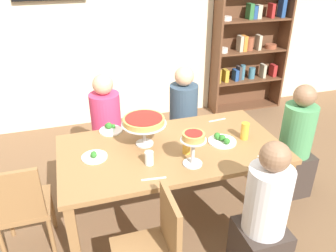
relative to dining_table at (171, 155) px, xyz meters
The scene contains 21 objects.
ground_plane 0.66m from the dining_table, ahead, with size 12.00×12.00×0.00m, color brown.
rear_partition 2.32m from the dining_table, 90.00° to the left, with size 8.00×0.12×2.80m, color beige.
dining_table is the anchor object (origin of this frame).
bookshelf 2.75m from the dining_table, 48.00° to the left, with size 1.10×0.30×2.21m.
diner_near_right 0.90m from the dining_table, 60.90° to the right, with size 0.34×0.34×1.15m.
diner_head_east 1.25m from the dining_table, ahead, with size 0.34×0.34×1.15m.
diner_far_right 0.91m from the dining_table, 64.09° to the left, with size 0.34×0.34×1.15m.
diner_far_left 0.94m from the dining_table, 118.35° to the left, with size 0.34×0.34×1.15m.
chair_near_left 0.85m from the dining_table, 115.32° to the right, with size 0.40×0.40×0.87m.
chair_head_west 1.22m from the dining_table, behind, with size 0.40×0.40×0.87m.
deep_dish_pizza_stand 0.37m from the dining_table, 149.53° to the left, with size 0.37×0.37×0.25m.
personal_pizza_stand 0.41m from the dining_table, 74.28° to the right, with size 0.20×0.20×0.27m.
salad_plate_near_diner 0.45m from the dining_table, ahead, with size 0.24×0.24×0.07m.
salad_plate_far_diner 0.63m from the dining_table, 135.40° to the left, with size 0.21×0.21×0.07m.
salad_plate_spare 0.64m from the dining_table, behind, with size 0.20×0.20×0.06m.
beer_glass_amber_tall 0.67m from the dining_table, ahead, with size 0.07×0.07×0.15m, color gold.
beer_glass_amber_short 0.22m from the dining_table, 52.67° to the right, with size 0.06×0.06×0.17m, color gold.
water_glass_clear_near 0.33m from the dining_table, 142.43° to the right, with size 0.07×0.07×0.11m, color white.
cutlery_fork_near 0.67m from the dining_table, 31.16° to the left, with size 0.18×0.02×0.01m, color silver.
cutlery_knife_near 0.77m from the dining_table, 24.84° to the right, with size 0.18×0.02×0.01m, color silver.
cutlery_fork_far 0.46m from the dining_table, 123.83° to the right, with size 0.18×0.02×0.01m, color silver.
Camera 1 is at (-0.73, -2.26, 2.20)m, focal length 35.77 mm.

